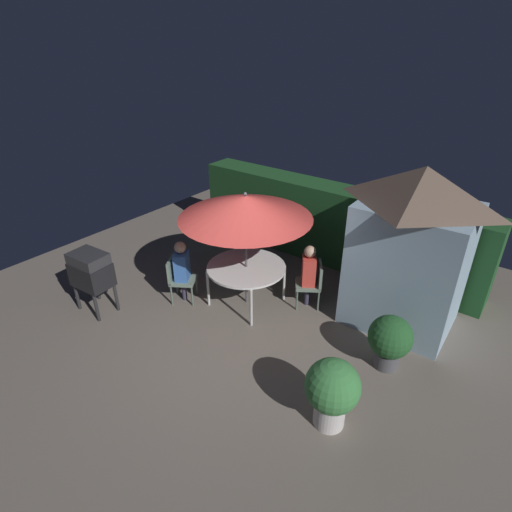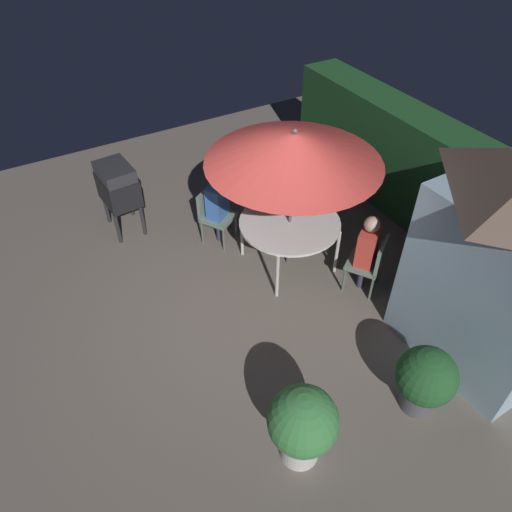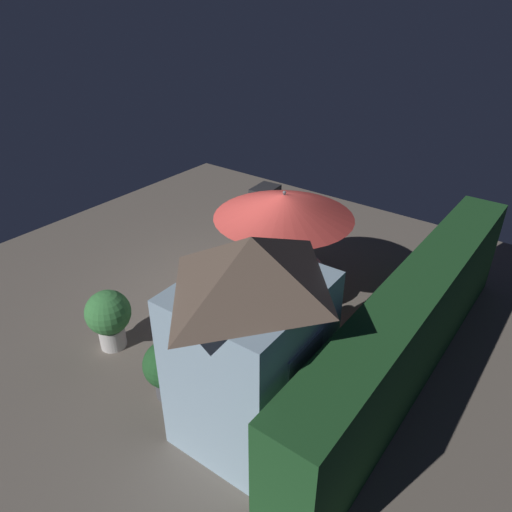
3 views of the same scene
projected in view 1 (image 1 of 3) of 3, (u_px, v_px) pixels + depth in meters
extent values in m
plane|color=#6B6056|center=(230.00, 336.00, 7.08)|extent=(11.00, 11.00, 0.00)
cube|color=#1E4C23|center=(331.00, 224.00, 9.11)|extent=(6.66, 0.74, 1.74)
cube|color=#9EBCD1|center=(407.00, 266.00, 6.98)|extent=(1.80, 1.52, 2.24)
pyramid|color=brown|center=(424.00, 186.00, 6.30)|extent=(1.91, 1.61, 0.62)
cube|color=gray|center=(418.00, 261.00, 7.63)|extent=(0.74, 0.05, 1.75)
cylinder|color=white|center=(246.00, 267.00, 7.61)|extent=(1.48, 1.48, 0.04)
cylinder|color=beige|center=(208.00, 288.00, 7.72)|extent=(0.05, 0.05, 0.76)
cylinder|color=beige|center=(251.00, 308.00, 7.17)|extent=(0.05, 0.05, 0.76)
cylinder|color=beige|center=(242.00, 266.00, 8.44)|extent=(0.05, 0.05, 0.76)
cylinder|color=beige|center=(284.00, 283.00, 7.89)|extent=(0.05, 0.05, 0.76)
cylinder|color=#4C4C51|center=(246.00, 252.00, 7.46)|extent=(0.04, 0.04, 2.19)
cone|color=#B73833|center=(245.00, 207.00, 7.03)|extent=(2.37, 2.37, 0.40)
sphere|color=#4C4C51|center=(245.00, 194.00, 6.92)|extent=(0.06, 0.06, 0.06)
cube|color=black|center=(92.00, 274.00, 7.40)|extent=(0.74, 0.55, 0.45)
cube|color=#2B2B2E|center=(88.00, 259.00, 7.25)|extent=(0.70, 0.52, 0.20)
cylinder|color=#262628|center=(77.00, 296.00, 7.66)|extent=(0.06, 0.06, 0.55)
cylinder|color=#262628|center=(97.00, 308.00, 7.33)|extent=(0.06, 0.06, 0.55)
cylinder|color=#262628|center=(97.00, 287.00, 7.95)|extent=(0.06, 0.06, 0.55)
cylinder|color=#262628|center=(116.00, 298.00, 7.62)|extent=(0.06, 0.06, 0.55)
cube|color=slate|center=(308.00, 284.00, 7.71)|extent=(0.64, 0.64, 0.06)
cube|color=slate|center=(320.00, 274.00, 7.59)|extent=(0.30, 0.41, 0.45)
cylinder|color=#516155|center=(318.00, 300.00, 7.63)|extent=(0.04, 0.04, 0.45)
cylinder|color=#516155|center=(317.00, 289.00, 7.98)|extent=(0.04, 0.04, 0.45)
cylinder|color=#516155|center=(297.00, 300.00, 7.65)|extent=(0.04, 0.04, 0.45)
cylinder|color=#516155|center=(296.00, 288.00, 8.00)|extent=(0.04, 0.04, 0.45)
cube|color=slate|center=(183.00, 280.00, 7.85)|extent=(0.64, 0.64, 0.06)
cube|color=slate|center=(171.00, 269.00, 7.76)|extent=(0.29, 0.41, 0.45)
cylinder|color=#516155|center=(177.00, 284.00, 8.15)|extent=(0.04, 0.04, 0.45)
cylinder|color=#516155|center=(172.00, 295.00, 7.80)|extent=(0.04, 0.04, 0.45)
cylinder|color=#516155|center=(196.00, 284.00, 8.12)|extent=(0.04, 0.04, 0.45)
cylinder|color=#516155|center=(192.00, 296.00, 7.77)|extent=(0.04, 0.04, 0.45)
cylinder|color=silver|center=(329.00, 413.00, 5.43)|extent=(0.42, 0.42, 0.36)
sphere|color=#3D8442|center=(333.00, 386.00, 5.19)|extent=(0.72, 0.72, 0.72)
cylinder|color=#4C4C51|center=(386.00, 358.00, 6.41)|extent=(0.40, 0.40, 0.28)
sphere|color=#235628|center=(390.00, 337.00, 6.20)|extent=(0.68, 0.68, 0.68)
cube|color=#CC3D33|center=(309.00, 270.00, 7.56)|extent=(0.39, 0.42, 0.55)
sphere|color=tan|center=(310.00, 252.00, 7.37)|extent=(0.22, 0.22, 0.22)
cylinder|color=#383347|center=(307.00, 293.00, 7.81)|extent=(0.10, 0.10, 0.48)
cube|color=#3866B2|center=(182.00, 266.00, 7.71)|extent=(0.39, 0.42, 0.55)
sphere|color=tan|center=(180.00, 247.00, 7.52)|extent=(0.22, 0.22, 0.22)
cylinder|color=#383347|center=(184.00, 289.00, 7.96)|extent=(0.10, 0.10, 0.48)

